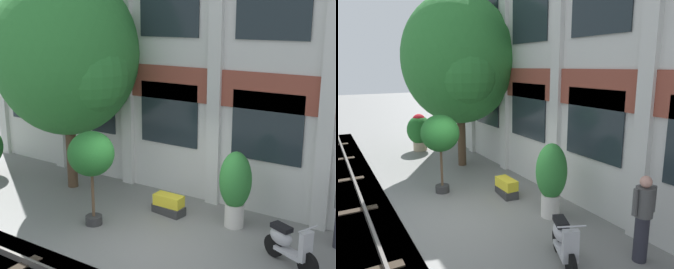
% 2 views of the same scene
% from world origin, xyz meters
% --- Properties ---
extents(ground_plane, '(80.00, 80.00, 0.00)m').
position_xyz_m(ground_plane, '(0.00, 0.00, 0.00)').
color(ground_plane, slate).
extents(apartment_facade, '(17.22, 0.64, 8.49)m').
position_xyz_m(apartment_facade, '(0.00, 2.87, 4.22)').
color(apartment_facade, silver).
rests_on(apartment_facade, ground).
extents(broadleaf_tree, '(4.19, 3.99, 6.11)m').
position_xyz_m(broadleaf_tree, '(-3.97, 1.42, 3.75)').
color(broadleaf_tree, '#4C3826').
rests_on(broadleaf_tree, ground).
extents(potted_plant_tall_urn, '(1.08, 1.08, 2.29)m').
position_xyz_m(potted_plant_tall_urn, '(-1.74, -0.14, 1.71)').
color(potted_plant_tall_urn, '#333333').
rests_on(potted_plant_tall_urn, ground).
extents(potted_plant_square_trough, '(0.87, 0.48, 0.50)m').
position_xyz_m(potted_plant_square_trough, '(-0.58, 1.36, 0.24)').
color(potted_plant_square_trough, '#333333').
rests_on(potted_plant_square_trough, ground).
extents(potted_plant_stone_basin, '(1.06, 1.06, 1.61)m').
position_xyz_m(potted_plant_stone_basin, '(-6.92, 0.68, 0.90)').
color(potted_plant_stone_basin, tan).
rests_on(potted_plant_stone_basin, ground).
extents(potted_plant_ribbed_drum, '(0.75, 0.75, 1.84)m').
position_xyz_m(potted_plant_ribbed_drum, '(1.11, 1.62, 1.08)').
color(potted_plant_ribbed_drum, beige).
rests_on(potted_plant_ribbed_drum, ground).
extents(scooter_near_curb, '(1.30, 0.74, 0.98)m').
position_xyz_m(scooter_near_curb, '(2.76, 0.63, 0.44)').
color(scooter_near_curb, black).
rests_on(scooter_near_curb, ground).
extents(resident_watching_tracks, '(0.34, 0.53, 1.68)m').
position_xyz_m(resident_watching_tracks, '(3.45, 1.92, 0.90)').
color(resident_watching_tracks, '#282833').
rests_on(resident_watching_tracks, ground).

